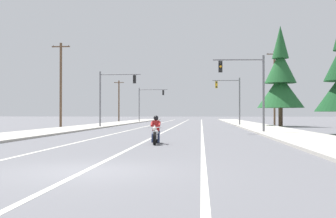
% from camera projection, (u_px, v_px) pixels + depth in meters
% --- Properties ---
extents(ground_plane, '(400.00, 400.00, 0.00)m').
position_uv_depth(ground_plane, '(87.00, 171.00, 11.24)').
color(ground_plane, '#5B5B60').
extents(lane_stripe_center, '(0.16, 100.00, 0.01)m').
position_uv_depth(lane_stripe_center, '(178.00, 125.00, 56.10)').
color(lane_stripe_center, beige).
rests_on(lane_stripe_center, ground).
extents(lane_stripe_left, '(0.16, 100.00, 0.01)m').
position_uv_depth(lane_stripe_left, '(152.00, 125.00, 56.38)').
color(lane_stripe_left, beige).
rests_on(lane_stripe_left, ground).
extents(lane_stripe_right, '(0.16, 100.00, 0.01)m').
position_uv_depth(lane_stripe_right, '(202.00, 125.00, 55.84)').
color(lane_stripe_right, beige).
rests_on(lane_stripe_right, ground).
extents(sidewalk_kerb_right, '(4.40, 110.00, 0.14)m').
position_uv_depth(sidewalk_kerb_right, '(254.00, 126.00, 50.35)').
color(sidewalk_kerb_right, '#ADA89E').
rests_on(sidewalk_kerb_right, ground).
extents(sidewalk_kerb_left, '(4.40, 110.00, 0.14)m').
position_uv_depth(sidewalk_kerb_left, '(100.00, 125.00, 51.87)').
color(sidewalk_kerb_left, '#ADA89E').
rests_on(sidewalk_kerb_left, ground).
extents(motorcycle_with_rider, '(0.70, 2.19, 1.46)m').
position_uv_depth(motorcycle_with_rider, '(156.00, 132.00, 21.28)').
color(motorcycle_with_rider, black).
rests_on(motorcycle_with_rider, ground).
extents(traffic_signal_near_right, '(4.11, 0.51, 6.20)m').
position_uv_depth(traffic_signal_near_right, '(249.00, 82.00, 32.98)').
color(traffic_signal_near_right, slate).
rests_on(traffic_signal_near_right, ground).
extents(traffic_signal_near_left, '(4.65, 0.45, 6.20)m').
position_uv_depth(traffic_signal_near_left, '(112.00, 91.00, 45.57)').
color(traffic_signal_near_left, slate).
rests_on(traffic_signal_near_left, ground).
extents(traffic_signal_mid_right, '(3.61, 0.47, 6.20)m').
position_uv_depth(traffic_signal_mid_right, '(232.00, 95.00, 53.64)').
color(traffic_signal_mid_right, slate).
rests_on(traffic_signal_mid_right, ground).
extents(traffic_signal_mid_left, '(5.26, 0.51, 6.20)m').
position_uv_depth(traffic_signal_mid_left, '(147.00, 99.00, 74.43)').
color(traffic_signal_mid_left, slate).
rests_on(traffic_signal_mid_left, ground).
extents(utility_pole_left_near, '(2.00, 0.26, 9.19)m').
position_uv_depth(utility_pole_left_near, '(61.00, 84.00, 44.72)').
color(utility_pole_left_near, brown).
rests_on(utility_pole_left_near, ground).
extents(utility_pole_right_far, '(2.05, 0.26, 9.98)m').
position_uv_depth(utility_pole_right_far, '(274.00, 87.00, 55.78)').
color(utility_pole_right_far, brown).
rests_on(utility_pole_right_far, ground).
extents(utility_pole_left_far, '(1.97, 0.26, 8.12)m').
position_uv_depth(utility_pole_left_far, '(119.00, 100.00, 82.41)').
color(utility_pole_left_far, brown).
rests_on(utility_pole_left_far, ground).
extents(conifer_tree_right_verge_far, '(5.50, 5.50, 12.12)m').
position_uv_depth(conifer_tree_right_verge_far, '(280.00, 80.00, 49.59)').
color(conifer_tree_right_verge_far, '#4C3828').
rests_on(conifer_tree_right_verge_far, ground).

